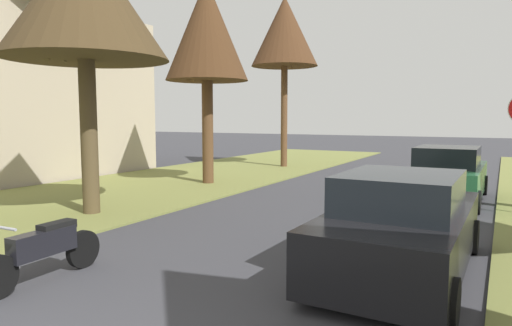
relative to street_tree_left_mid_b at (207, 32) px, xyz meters
name	(u,v)px	position (x,y,z in m)	size (l,w,h in m)	color
street_tree_left_mid_b	(207,32)	(0.00, 0.00, 0.00)	(2.92, 2.92, 7.16)	brown
street_tree_left_far	(285,33)	(0.02, 6.38, 1.01)	(3.15, 3.15, 8.02)	brown
parked_sedan_black	(402,227)	(8.01, -6.40, -4.66)	(1.99, 4.42, 1.57)	black
parked_sedan_green	(447,176)	(7.94, 0.57, -4.66)	(1.99, 4.42, 1.57)	#28663D
parked_motorcycle	(44,249)	(3.53, -9.25, -4.90)	(0.60, 2.05, 0.97)	black
house_backdrop_left	(0,67)	(-8.96, -1.89, -0.91)	(8.36, 10.66, 8.68)	tan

